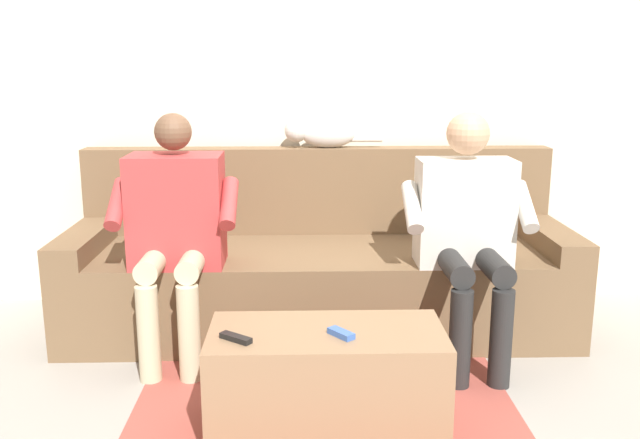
# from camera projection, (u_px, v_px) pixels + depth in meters

# --- Properties ---
(ground_plane) EXTENTS (8.00, 8.00, 0.00)m
(ground_plane) POSITION_uv_depth(u_px,v_px,m) (323.00, 384.00, 3.05)
(ground_plane) COLOR gray
(back_wall) EXTENTS (5.78, 0.06, 2.74)m
(back_wall) POSITION_uv_depth(u_px,v_px,m) (317.00, 69.00, 3.90)
(back_wall) COLOR beige
(back_wall) RESTS_ON ground
(couch) EXTENTS (2.63, 0.85, 0.94)m
(couch) POSITION_uv_depth(u_px,v_px,m) (319.00, 270.00, 3.69)
(couch) COLOR brown
(couch) RESTS_ON ground
(coffee_table) EXTENTS (0.90, 0.43, 0.41)m
(coffee_table) POSITION_uv_depth(u_px,v_px,m) (326.00, 381.00, 2.63)
(coffee_table) COLOR #8C6B4C
(coffee_table) RESTS_ON ground
(person_left_seated) EXTENTS (0.61, 0.57, 1.18)m
(person_left_seated) POSITION_uv_depth(u_px,v_px,m) (467.00, 223.00, 3.21)
(person_left_seated) COLOR beige
(person_left_seated) RESTS_ON ground
(person_right_seated) EXTENTS (0.59, 0.52, 1.18)m
(person_right_seated) POSITION_uv_depth(u_px,v_px,m) (175.00, 221.00, 3.21)
(person_right_seated) COLOR #B23838
(person_right_seated) RESTS_ON ground
(cat_on_backrest) EXTENTS (0.55, 0.13, 0.17)m
(cat_on_backrest) POSITION_uv_depth(u_px,v_px,m) (320.00, 133.00, 3.82)
(cat_on_backrest) COLOR silver
(cat_on_backrest) RESTS_ON couch
(remote_black) EXTENTS (0.13, 0.11, 0.02)m
(remote_black) POSITION_uv_depth(u_px,v_px,m) (236.00, 338.00, 2.49)
(remote_black) COLOR black
(remote_black) RESTS_ON coffee_table
(remote_blue) EXTENTS (0.10, 0.11, 0.02)m
(remote_blue) POSITION_uv_depth(u_px,v_px,m) (341.00, 333.00, 2.53)
(remote_blue) COLOR #3860B7
(remote_blue) RESTS_ON coffee_table
(floor_rug) EXTENTS (1.59, 1.44, 0.01)m
(floor_rug) POSITION_uv_depth(u_px,v_px,m) (325.00, 412.00, 2.80)
(floor_rug) COLOR #9E473D
(floor_rug) RESTS_ON ground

